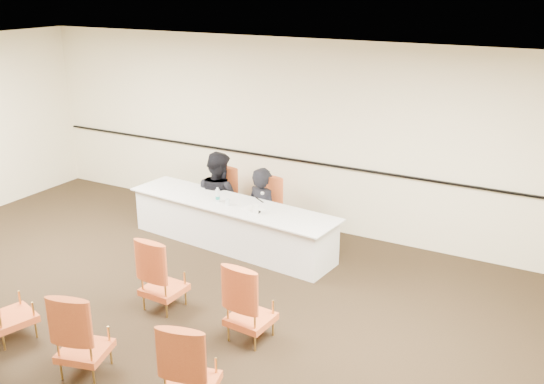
{
  "coord_description": "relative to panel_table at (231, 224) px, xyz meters",
  "views": [
    {
      "loc": [
        4.13,
        -4.35,
        3.82
      ],
      "look_at": [
        0.3,
        2.6,
        1.03
      ],
      "focal_mm": 40.0,
      "sensor_mm": 36.0,
      "label": 1
    }
  ],
  "objects": [
    {
      "name": "floor",
      "position": [
        0.48,
        -2.73,
        -0.34
      ],
      "size": [
        10.0,
        10.0,
        0.0
      ],
      "primitive_type": "plane",
      "color": "black",
      "rests_on": "ground"
    },
    {
      "name": "ceiling",
      "position": [
        0.48,
        -2.73,
        2.66
      ],
      "size": [
        10.0,
        10.0,
        0.0
      ],
      "primitive_type": "plane",
      "rotation": [
        3.14,
        0.0,
        0.0
      ],
      "color": "silver",
      "rests_on": "ground"
    },
    {
      "name": "wall_back",
      "position": [
        0.48,
        1.27,
        1.16
      ],
      "size": [
        10.0,
        0.04,
        3.0
      ],
      "primitive_type": "cube",
      "color": "#FAEEC5",
      "rests_on": "ground"
    },
    {
      "name": "wall_rail",
      "position": [
        0.48,
        1.23,
        0.76
      ],
      "size": [
        9.8,
        0.04,
        0.03
      ],
      "primitive_type": "cube",
      "color": "black",
      "rests_on": "wall_back"
    },
    {
      "name": "panel_table",
      "position": [
        0.0,
        0.0,
        0.0
      ],
      "size": [
        3.5,
        1.14,
        0.69
      ],
      "primitive_type": null,
      "rotation": [
        0.0,
        0.0,
        -0.1
      ],
      "color": "white",
      "rests_on": "ground"
    },
    {
      "name": "panelist_main",
      "position": [
        0.26,
        0.5,
        -0.01
      ],
      "size": [
        0.68,
        0.54,
        1.62
      ],
      "primitive_type": "imported",
      "rotation": [
        0.0,
        0.0,
        2.85
      ],
      "color": "black",
      "rests_on": "ground"
    },
    {
      "name": "panelist_main_chair",
      "position": [
        0.26,
        0.5,
        0.13
      ],
      "size": [
        0.55,
        0.55,
        0.95
      ],
      "primitive_type": null,
      "rotation": [
        0.0,
        0.0,
        -0.1
      ],
      "color": "#C64923",
      "rests_on": "ground"
    },
    {
      "name": "panelist_second",
      "position": [
        -0.61,
        0.59,
        0.06
      ],
      "size": [
        0.97,
        0.86,
        1.68
      ],
      "primitive_type": "imported",
      "rotation": [
        0.0,
        0.0,
        2.83
      ],
      "color": "black",
      "rests_on": "ground"
    },
    {
      "name": "panelist_second_chair",
      "position": [
        -0.61,
        0.59,
        0.13
      ],
      "size": [
        0.55,
        0.55,
        0.95
      ],
      "primitive_type": null,
      "rotation": [
        0.0,
        0.0,
        -0.1
      ],
      "color": "#C64923",
      "rests_on": "ground"
    },
    {
      "name": "papers",
      "position": [
        0.41,
        -0.07,
        0.35
      ],
      "size": [
        0.34,
        0.28,
        0.0
      ],
      "primitive_type": "cube",
      "rotation": [
        0.0,
        0.0,
        -0.21
      ],
      "color": "white",
      "rests_on": "panel_table"
    },
    {
      "name": "microphone",
      "position": [
        0.54,
        -0.15,
        0.48
      ],
      "size": [
        0.11,
        0.2,
        0.28
      ],
      "primitive_type": null,
      "rotation": [
        0.0,
        0.0,
        -0.04
      ],
      "color": "black",
      "rests_on": "panel_table"
    },
    {
      "name": "water_bottle",
      "position": [
        -0.2,
        -0.04,
        0.45
      ],
      "size": [
        0.07,
        0.07,
        0.22
      ],
      "primitive_type": null,
      "rotation": [
        0.0,
        0.0,
        0.11
      ],
      "color": "teal",
      "rests_on": "panel_table"
    },
    {
      "name": "drinking_glass",
      "position": [
        0.02,
        -0.11,
        0.39
      ],
      "size": [
        0.09,
        0.09,
        0.1
      ],
      "primitive_type": "cylinder",
      "rotation": [
        0.0,
        0.0,
        -0.47
      ],
      "color": "silver",
      "rests_on": "panel_table"
    },
    {
      "name": "coffee_cup",
      "position": [
        0.54,
        -0.19,
        0.41
      ],
      "size": [
        0.1,
        0.1,
        0.13
      ],
      "primitive_type": "cylinder",
      "rotation": [
        0.0,
        0.0,
        -0.21
      ],
      "color": "white",
      "rests_on": "panel_table"
    },
    {
      "name": "aud_chair_front_mid",
      "position": [
        0.27,
        -1.96,
        0.13
      ],
      "size": [
        0.52,
        0.52,
        0.95
      ],
      "primitive_type": null,
      "rotation": [
        0.0,
        0.0,
        -0.03
      ],
      "color": "#C64923",
      "rests_on": "ground"
    },
    {
      "name": "aud_chair_front_right",
      "position": [
        1.55,
        -2.03,
        0.13
      ],
      "size": [
        0.53,
        0.53,
        0.95
      ],
      "primitive_type": null,
      "rotation": [
        0.0,
        0.0,
        -0.07
      ],
      "color": "#C64923",
      "rests_on": "ground"
    },
    {
      "name": "aud_chair_back_left",
      "position": [
        -0.8,
        -3.31,
        0.13
      ],
      "size": [
        0.62,
        0.62,
        0.95
      ],
      "primitive_type": null,
      "rotation": [
        0.0,
        0.0,
        -0.29
      ],
      "color": "#C64923",
      "rests_on": "ground"
    },
    {
      "name": "aud_chair_back_mid",
      "position": [
        0.39,
        -3.38,
        0.13
      ],
      "size": [
        0.61,
        0.61,
        0.95
      ],
      "primitive_type": null,
      "rotation": [
        0.0,
        0.0,
        0.27
      ],
      "color": "#C64923",
      "rests_on": "ground"
    },
    {
      "name": "aud_chair_back_right",
      "position": [
        1.66,
        -3.29,
        0.13
      ],
      "size": [
        0.61,
        0.61,
        0.95
      ],
      "primitive_type": null,
      "rotation": [
        0.0,
        0.0,
        0.25
      ],
      "color": "#C64923",
      "rests_on": "ground"
    }
  ]
}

